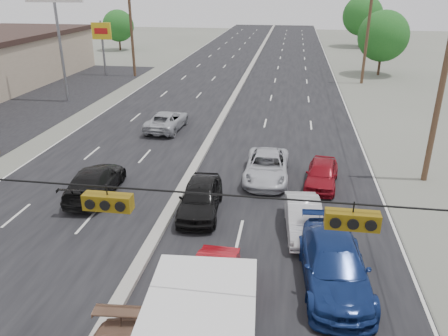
{
  "coord_description": "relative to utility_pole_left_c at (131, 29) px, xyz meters",
  "views": [
    {
      "loc": [
        5.17,
        -7.72,
        9.68
      ],
      "look_at": [
        2.45,
        9.8,
        2.2
      ],
      "focal_mm": 35.0,
      "sensor_mm": 36.0,
      "label": 1
    }
  ],
  "objects": [
    {
      "name": "queue_car_e",
      "position": [
        19.5,
        -26.62,
        -4.45
      ],
      "size": [
        2.04,
        4.04,
        1.32
      ],
      "primitive_type": "imported",
      "rotation": [
        0.0,
        0.0,
        -0.13
      ],
      "color": "maroon",
      "rests_on": "ground"
    },
    {
      "name": "road_surface",
      "position": [
        12.5,
        -10.0,
        -5.11
      ],
      "size": [
        20.0,
        160.0,
        0.02
      ],
      "primitive_type": "cube",
      "color": "black",
      "rests_on": "ground"
    },
    {
      "name": "oncoming_far",
      "position": [
        9.02,
        -18.62,
        -4.44
      ],
      "size": [
        2.43,
        4.89,
        1.33
      ],
      "primitive_type": "imported",
      "rotation": [
        0.0,
        0.0,
        3.1
      ],
      "color": "#A2A5AA",
      "rests_on": "ground"
    },
    {
      "name": "tree_right_far",
      "position": [
        28.5,
        30.0,
        -0.15
      ],
      "size": [
        6.4,
        6.4,
        8.16
      ],
      "color": "#382619",
      "rests_on": "ground"
    },
    {
      "name": "red_sedan",
      "position": [
        15.5,
        -36.36,
        -4.46
      ],
      "size": [
        1.42,
        3.92,
        1.29
      ],
      "primitive_type": "imported",
      "rotation": [
        0.0,
        0.0,
        -0.01
      ],
      "color": "#B20B14",
      "rests_on": "ground"
    },
    {
      "name": "queue_car_b",
      "position": [
        18.52,
        -31.44,
        -4.45
      ],
      "size": [
        1.73,
        4.11,
        1.32
      ],
      "primitive_type": "imported",
      "rotation": [
        0.0,
        0.0,
        0.09
      ],
      "color": "#BDBDC0",
      "rests_on": "ground"
    },
    {
      "name": "traffic_signals",
      "position": [
        13.9,
        -40.0,
        0.39
      ],
      "size": [
        25.0,
        0.3,
        0.54
      ],
      "color": "black",
      "rests_on": "ground"
    },
    {
      "name": "parking_lot",
      "position": [
        -4.5,
        -15.0,
        -5.11
      ],
      "size": [
        10.0,
        42.0,
        0.02
      ],
      "primitive_type": "cube",
      "color": "black",
      "rests_on": "ground"
    },
    {
      "name": "utility_pole_right_c",
      "position": [
        25.0,
        0.0,
        0.0
      ],
      "size": [
        1.6,
        0.3,
        10.0
      ],
      "color": "#422D1E",
      "rests_on": "ground"
    },
    {
      "name": "oncoming_near",
      "position": [
        8.41,
        -29.41,
        -4.39
      ],
      "size": [
        2.41,
        5.07,
        1.43
      ],
      "primitive_type": "imported",
      "rotation": [
        0.0,
        0.0,
        3.23
      ],
      "color": "black",
      "rests_on": "ground"
    },
    {
      "name": "tree_right_mid",
      "position": [
        27.5,
        5.0,
        -0.77
      ],
      "size": [
        5.6,
        5.6,
        7.14
      ],
      "color": "#382619",
      "rests_on": "ground"
    },
    {
      "name": "pole_sign_far",
      "position": [
        -3.5,
        -0.0,
        -0.7
      ],
      "size": [
        2.2,
        0.25,
        6.0
      ],
      "color": "slate",
      "rests_on": "ground"
    },
    {
      "name": "utility_pole_right_b",
      "position": [
        25.0,
        -25.0,
        0.0
      ],
      "size": [
        1.6,
        0.3,
        10.0
      ],
      "color": "#422D1E",
      "rests_on": "ground"
    },
    {
      "name": "queue_car_a",
      "position": [
        13.9,
        -30.4,
        -4.36
      ],
      "size": [
        2.03,
        4.49,
        1.49
      ],
      "primitive_type": "imported",
      "rotation": [
        0.0,
        0.0,
        0.06
      ],
      "color": "black",
      "rests_on": "ground"
    },
    {
      "name": "utility_pole_left_c",
      "position": [
        0.0,
        0.0,
        0.0
      ],
      "size": [
        1.6,
        0.3,
        10.0
      ],
      "color": "#422D1E",
      "rests_on": "ground"
    },
    {
      "name": "tree_left_far",
      "position": [
        -9.5,
        20.0,
        -1.39
      ],
      "size": [
        4.8,
        4.8,
        6.12
      ],
      "color": "#382619",
      "rests_on": "ground"
    },
    {
      "name": "queue_car_c",
      "position": [
        16.64,
        -26.19,
        -4.42
      ],
      "size": [
        2.31,
        4.95,
        1.37
      ],
      "primitive_type": "imported",
      "rotation": [
        0.0,
        0.0,
        0.01
      ],
      "color": "#B9BBC1",
      "rests_on": "ground"
    },
    {
      "name": "queue_car_d",
      "position": [
        19.5,
        -34.81,
        -4.33
      ],
      "size": [
        2.58,
        5.51,
        1.56
      ],
      "primitive_type": "imported",
      "rotation": [
        0.0,
        0.0,
        0.08
      ],
      "color": "navy",
      "rests_on": "ground"
    },
    {
      "name": "center_median",
      "position": [
        12.5,
        -10.0,
        -5.01
      ],
      "size": [
        0.5,
        160.0,
        0.2
      ],
      "primitive_type": "cube",
      "color": "gray",
      "rests_on": "ground"
    }
  ]
}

